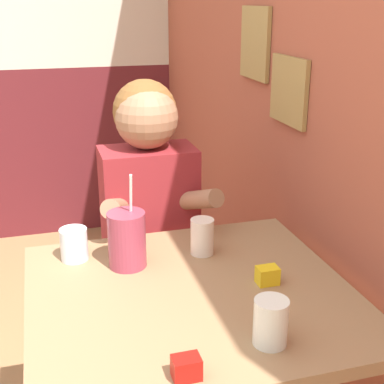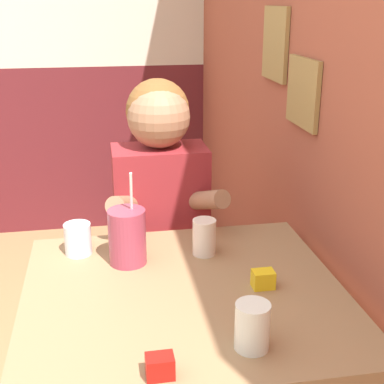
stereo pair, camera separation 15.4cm
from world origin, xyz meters
name	(u,v)px [view 1 (the left image)]	position (x,y,z in m)	size (l,w,h in m)	color
brick_wall_right	(252,39)	(1.52, 1.34, 1.35)	(0.08, 4.68, 2.70)	#9E4C38
main_table	(191,315)	(0.99, 0.43, 0.68)	(0.87, 0.81, 0.76)	#93704C
person_seated	(150,234)	(0.99, 1.00, 0.68)	(0.42, 0.42, 1.25)	maroon
cocktail_pitcher	(127,239)	(0.85, 0.62, 0.84)	(0.11, 0.11, 0.29)	#99384C
glass_near_pitcher	(74,244)	(0.70, 0.71, 0.81)	(0.08, 0.08, 0.10)	silver
glass_center	(271,322)	(1.10, 0.15, 0.81)	(0.08, 0.08, 0.11)	silver
glass_far_side	(202,237)	(1.09, 0.64, 0.81)	(0.07, 0.07, 0.11)	silver
condiment_ketchup	(186,368)	(0.88, 0.09, 0.78)	(0.06, 0.04, 0.05)	#B7140F
condiment_mustard	(267,275)	(1.21, 0.41, 0.78)	(0.06, 0.04, 0.05)	yellow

